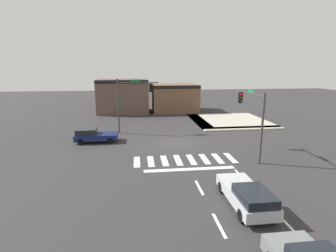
{
  "coord_description": "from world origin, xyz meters",
  "views": [
    {
      "loc": [
        -3.76,
        -24.15,
        7.42
      ],
      "look_at": [
        -0.89,
        -0.54,
        1.95
      ],
      "focal_mm": 27.7,
      "sensor_mm": 36.0,
      "label": 1
    }
  ],
  "objects_px": {
    "traffic_signal_southeast": "(252,110)",
    "car_navy": "(94,135)",
    "car_silver": "(247,195)",
    "traffic_signal_northwest": "(132,96)"
  },
  "relations": [
    {
      "from": "traffic_signal_southeast",
      "to": "traffic_signal_northwest",
      "type": "bearing_deg",
      "value": 47.82
    },
    {
      "from": "traffic_signal_southeast",
      "to": "car_silver",
      "type": "xyz_separation_m",
      "value": [
        -3.68,
        -8.09,
        -3.21
      ]
    },
    {
      "from": "car_silver",
      "to": "car_navy",
      "type": "distance_m",
      "value": 17.07
    },
    {
      "from": "traffic_signal_northwest",
      "to": "car_silver",
      "type": "distance_m",
      "value": 18.49
    },
    {
      "from": "traffic_signal_southeast",
      "to": "car_navy",
      "type": "xyz_separation_m",
      "value": [
        -13.78,
        5.68,
        -3.22
      ]
    },
    {
      "from": "car_navy",
      "to": "car_silver",
      "type": "bearing_deg",
      "value": -53.74
    },
    {
      "from": "traffic_signal_northwest",
      "to": "traffic_signal_southeast",
      "type": "bearing_deg",
      "value": -42.18
    },
    {
      "from": "traffic_signal_northwest",
      "to": "car_navy",
      "type": "bearing_deg",
      "value": -139.65
    },
    {
      "from": "traffic_signal_northwest",
      "to": "car_navy",
      "type": "relative_size",
      "value": 1.47
    },
    {
      "from": "traffic_signal_southeast",
      "to": "car_navy",
      "type": "distance_m",
      "value": 15.24
    }
  ]
}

